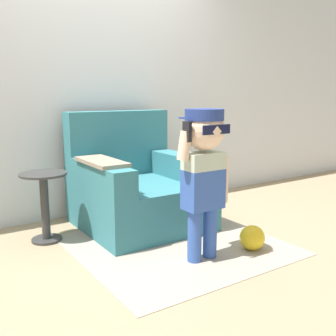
{
  "coord_description": "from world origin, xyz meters",
  "views": [
    {
      "loc": [
        -1.51,
        -2.85,
        1.14
      ],
      "look_at": [
        0.13,
        -0.38,
        0.59
      ],
      "focal_mm": 42.0,
      "sensor_mm": 36.0,
      "label": 1
    }
  ],
  "objects_px": {
    "side_table": "(45,201)",
    "toy_ball": "(252,238)",
    "armchair": "(137,188)",
    "person_child": "(204,161)"
  },
  "relations": [
    {
      "from": "armchair",
      "to": "side_table",
      "type": "relative_size",
      "value": 1.84
    },
    {
      "from": "side_table",
      "to": "toy_ball",
      "type": "xyz_separation_m",
      "value": [
        1.22,
        -1.04,
        -0.24
      ]
    },
    {
      "from": "side_table",
      "to": "toy_ball",
      "type": "distance_m",
      "value": 1.62
    },
    {
      "from": "toy_ball",
      "to": "side_table",
      "type": "bearing_deg",
      "value": 139.65
    },
    {
      "from": "toy_ball",
      "to": "armchair",
      "type": "bearing_deg",
      "value": 112.76
    },
    {
      "from": "toy_ball",
      "to": "person_child",
      "type": "bearing_deg",
      "value": 170.13
    },
    {
      "from": "person_child",
      "to": "armchair",
      "type": "bearing_deg",
      "value": 90.34
    },
    {
      "from": "side_table",
      "to": "toy_ball",
      "type": "bearing_deg",
      "value": -40.35
    },
    {
      "from": "armchair",
      "to": "side_table",
      "type": "height_order",
      "value": "armchair"
    },
    {
      "from": "armchair",
      "to": "side_table",
      "type": "bearing_deg",
      "value": 177.53
    }
  ]
}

